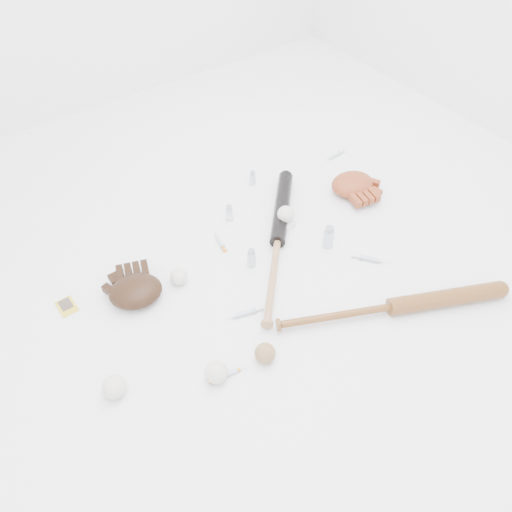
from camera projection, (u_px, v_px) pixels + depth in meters
bat_dark at (278, 241)px, 1.99m from camera, size 0.64×0.68×0.06m
bat_wood at (392, 307)px, 1.76m from camera, size 0.83×0.43×0.06m
glove_dark at (136, 291)px, 1.80m from camera, size 0.29×0.29×0.08m
glove_tan at (352, 184)px, 2.22m from camera, size 0.27×0.27×0.08m
trading_card at (67, 306)px, 1.80m from camera, size 0.06×0.08×0.00m
pedestal at (285, 224)px, 2.08m from camera, size 0.08×0.08×0.04m
baseball_on_pedestal at (286, 214)px, 2.04m from camera, size 0.07×0.07×0.07m
baseball_left at (114, 387)px, 1.55m from camera, size 0.08×0.08×0.08m
baseball_upper at (179, 277)px, 1.86m from camera, size 0.07×0.07×0.07m
baseball_mid at (216, 372)px, 1.58m from camera, size 0.07×0.07×0.07m
baseball_aged at (265, 353)px, 1.63m from camera, size 0.07×0.07×0.07m
syringe_0 at (227, 374)px, 1.61m from camera, size 0.15×0.06×0.02m
syringe_1 at (245, 313)px, 1.77m from camera, size 0.16×0.07×0.02m
syringe_2 at (220, 242)px, 2.02m from camera, size 0.05×0.13×0.02m
syringe_3 at (370, 259)px, 1.95m from camera, size 0.13×0.15×0.02m
syringe_4 at (335, 155)px, 2.42m from camera, size 0.14×0.03×0.02m
vial_0 at (229, 213)px, 2.09m from camera, size 0.03×0.03×0.08m
vial_1 at (253, 178)px, 2.26m from camera, size 0.03×0.03×0.07m
vial_2 at (251, 258)px, 1.91m from camera, size 0.03×0.03×0.08m
vial_3 at (329, 237)px, 1.98m from camera, size 0.04×0.04×0.10m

